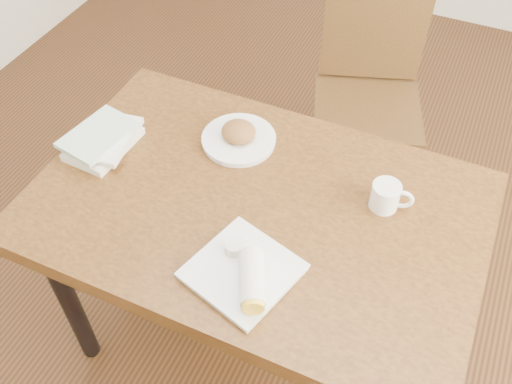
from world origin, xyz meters
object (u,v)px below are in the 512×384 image
at_px(table, 256,223).
at_px(plate_scone, 239,137).
at_px(coffee_mug, 387,196).
at_px(book_stack, 103,140).
at_px(plate_burrito, 246,273).
at_px(chair_far, 369,81).

relative_size(table, plate_scone, 5.48).
xyz_separation_m(plate_scone, coffee_mug, (0.48, -0.07, 0.02)).
distance_m(coffee_mug, book_stack, 0.85).
distance_m(table, coffee_mug, 0.38).
xyz_separation_m(plate_scone, book_stack, (-0.36, -0.19, 0.01)).
xyz_separation_m(coffee_mug, plate_burrito, (-0.25, -0.37, -0.02)).
bearing_deg(plate_burrito, table, 108.33).
height_order(plate_scone, coffee_mug, coffee_mug).
bearing_deg(table, plate_scone, 126.24).
bearing_deg(plate_burrito, plate_scone, 117.44).
height_order(chair_far, plate_burrito, chair_far).
bearing_deg(table, plate_burrito, -71.67).
height_order(plate_burrito, book_stack, plate_burrito).
bearing_deg(coffee_mug, plate_burrito, -123.59).
bearing_deg(plate_burrito, book_stack, 156.71).
height_order(chair_far, coffee_mug, chair_far).
xyz_separation_m(table, plate_scone, (-0.15, 0.21, 0.11)).
bearing_deg(book_stack, coffee_mug, 8.12).
xyz_separation_m(table, book_stack, (-0.51, 0.02, 0.11)).
distance_m(coffee_mug, plate_burrito, 0.45).
relative_size(table, coffee_mug, 10.56).
relative_size(table, book_stack, 5.00).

